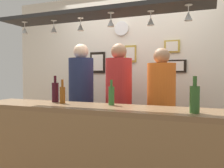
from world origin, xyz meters
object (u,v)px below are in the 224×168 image
(bottle_beer_amber_tall, at_px, (62,94))
(bottle_beer_green_import, at_px, (111,95))
(picture_frame_lower_pair, at_px, (176,66))
(picture_frame_crest, at_px, (130,54))
(wall_clock, at_px, (121,28))
(picture_frame_upper_small, at_px, (172,46))
(person_middle_red_shirt, at_px, (119,96))
(bottle_champagne_green, at_px, (195,99))
(bottle_wine_dark_red, at_px, (55,92))
(person_left_navy_shirt, at_px, (81,94))
(picture_frame_caricature, at_px, (98,63))
(person_right_orange_shirt, at_px, (161,102))

(bottle_beer_amber_tall, relative_size, bottle_beer_green_import, 1.00)
(picture_frame_lower_pair, height_order, picture_frame_crest, picture_frame_crest)
(bottle_beer_green_import, relative_size, wall_clock, 1.18)
(picture_frame_crest, bearing_deg, picture_frame_upper_small, 0.00)
(bottle_beer_green_import, height_order, picture_frame_crest, picture_frame_crest)
(person_middle_red_shirt, relative_size, bottle_champagne_green, 5.74)
(wall_clock, bearing_deg, person_middle_red_shirt, -73.02)
(bottle_beer_amber_tall, distance_m, bottle_wine_dark_red, 0.17)
(picture_frame_lower_pair, bearing_deg, picture_frame_upper_small, 180.00)
(person_left_navy_shirt, height_order, picture_frame_caricature, person_left_navy_shirt)
(bottle_beer_amber_tall, relative_size, picture_frame_caricature, 0.76)
(person_middle_red_shirt, xyz_separation_m, bottle_champagne_green, (0.98, -0.87, 0.09))
(picture_frame_upper_small, bearing_deg, bottle_wine_dark_red, -131.36)
(bottle_wine_dark_red, bearing_deg, bottle_beer_amber_tall, -27.48)
(bottle_beer_amber_tall, relative_size, picture_frame_crest, 1.00)
(wall_clock, bearing_deg, bottle_beer_amber_tall, -98.35)
(bottle_champagne_green, height_order, bottle_beer_amber_tall, bottle_champagne_green)
(person_right_orange_shirt, xyz_separation_m, bottle_wine_dark_red, (-1.08, -0.63, 0.14))
(bottle_beer_amber_tall, xyz_separation_m, bottle_beer_green_import, (0.55, 0.06, 0.00))
(picture_frame_caricature, bearing_deg, picture_frame_upper_small, 0.00)
(bottle_champagne_green, relative_size, bottle_beer_green_import, 1.15)
(bottle_wine_dark_red, xyz_separation_m, picture_frame_crest, (0.49, 1.26, 0.51))
(bottle_champagne_green, distance_m, bottle_wine_dark_red, 1.53)
(person_right_orange_shirt, bearing_deg, bottle_beer_amber_tall, -143.00)
(picture_frame_lower_pair, bearing_deg, person_middle_red_shirt, -134.82)
(picture_frame_caricature, bearing_deg, picture_frame_lower_pair, 0.00)
(picture_frame_lower_pair, bearing_deg, bottle_champagne_green, -76.82)
(person_middle_red_shirt, relative_size, bottle_wine_dark_red, 5.74)
(person_middle_red_shirt, xyz_separation_m, bottle_beer_green_import, (0.16, -0.64, 0.07))
(picture_frame_crest, bearing_deg, bottle_champagne_green, -55.61)
(picture_frame_caricature, bearing_deg, person_left_navy_shirt, -85.29)
(person_middle_red_shirt, bearing_deg, picture_frame_crest, 94.25)
(wall_clock, bearing_deg, person_left_navy_shirt, -119.96)
(person_right_orange_shirt, distance_m, wall_clock, 1.43)
(person_right_orange_shirt, distance_m, picture_frame_upper_small, 0.97)
(picture_frame_caricature, distance_m, wall_clock, 0.66)
(person_middle_red_shirt, relative_size, picture_frame_crest, 6.63)
(picture_frame_upper_small, bearing_deg, wall_clock, -179.54)
(person_left_navy_shirt, height_order, picture_frame_upper_small, picture_frame_upper_small)
(person_middle_red_shirt, xyz_separation_m, bottle_beer_amber_tall, (-0.39, -0.70, 0.07))
(bottle_wine_dark_red, xyz_separation_m, bottle_beer_green_import, (0.69, -0.01, -0.01))
(picture_frame_upper_small, distance_m, wall_clock, 0.83)
(bottle_champagne_green, xyz_separation_m, picture_frame_crest, (-1.03, 1.50, 0.51))
(picture_frame_lower_pair, distance_m, picture_frame_caricature, 1.24)
(bottle_beer_green_import, height_order, picture_frame_upper_small, picture_frame_upper_small)
(bottle_wine_dark_red, bearing_deg, person_middle_red_shirt, 49.63)
(picture_frame_crest, xyz_separation_m, picture_frame_upper_small, (0.62, 0.00, 0.09))
(picture_frame_lower_pair, xyz_separation_m, wall_clock, (-0.82, -0.01, 0.59))
(bottle_beer_green_import, distance_m, picture_frame_upper_small, 1.47)
(person_left_navy_shirt, bearing_deg, picture_frame_lower_pair, 28.18)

